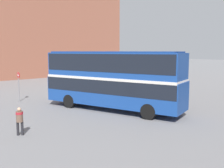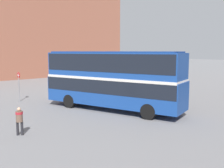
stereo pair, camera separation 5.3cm
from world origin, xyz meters
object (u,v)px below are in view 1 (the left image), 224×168
(pedestrian_foreground, at_px, (20,118))
(no_entry_sign, at_px, (19,82))
(double_decker_bus, at_px, (112,77))
(parked_car_kerb_far, at_px, (158,84))

(pedestrian_foreground, height_order, no_entry_sign, no_entry_sign)
(double_decker_bus, xyz_separation_m, pedestrian_foreground, (1.28, -7.83, -1.66))
(double_decker_bus, height_order, pedestrian_foreground, double_decker_bus)
(pedestrian_foreground, xyz_separation_m, parked_car_kerb_far, (-5.53, 18.87, -0.18))
(parked_car_kerb_far, bearing_deg, double_decker_bus, -56.21)
(double_decker_bus, height_order, no_entry_sign, double_decker_bus)
(parked_car_kerb_far, relative_size, no_entry_sign, 1.59)
(double_decker_bus, xyz_separation_m, parked_car_kerb_far, (-4.25, 11.05, -1.84))
(double_decker_bus, relative_size, no_entry_sign, 4.27)
(double_decker_bus, distance_m, parked_car_kerb_far, 11.98)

